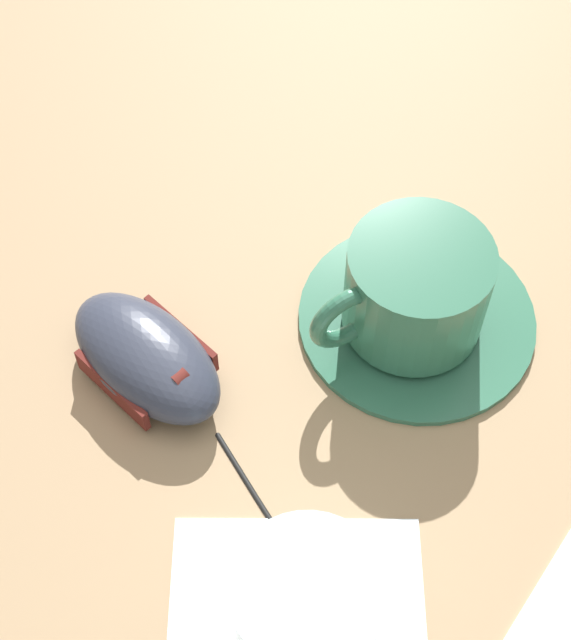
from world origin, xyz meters
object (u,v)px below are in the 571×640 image
Objects in this scene: coffee_cup at (413,289)px; drinking_glass at (306,625)px; computer_mouse at (147,357)px; saucer at (417,317)px.

coffee_cup is 0.21m from drinking_glass.
coffee_cup is 0.91× the size of computer_mouse.
coffee_cup is (-0.00, 0.01, 0.04)m from saucer.
coffee_cup is 1.01× the size of drinking_glass.
coffee_cup reaches higher than computer_mouse.
saucer is 1.20× the size of computer_mouse.
coffee_cup is at bearing 119.73° from saucer.
computer_mouse reaches higher than saucer.
coffee_cup is at bearing -84.99° from computer_mouse.
drinking_glass is at bearing -158.37° from computer_mouse.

